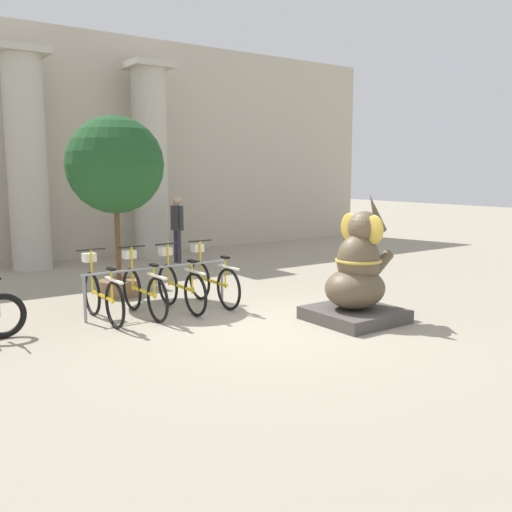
# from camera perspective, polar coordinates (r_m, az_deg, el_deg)

# --- Properties ---
(ground_plane) EXTENTS (60.00, 60.00, 0.00)m
(ground_plane) POSITION_cam_1_polar(r_m,az_deg,el_deg) (8.69, 1.92, -7.16)
(ground_plane) COLOR #9E937F
(building_facade) EXTENTS (20.00, 0.20, 6.00)m
(building_facade) POSITION_cam_1_polar(r_m,az_deg,el_deg) (16.08, -17.31, 10.44)
(building_facade) COLOR #BCB29E
(building_facade) RESTS_ON ground_plane
(column_left) EXTENTS (1.14, 1.14, 5.16)m
(column_left) POSITION_cam_1_polar(r_m,az_deg,el_deg) (14.67, -21.95, 8.96)
(column_left) COLOR #BCB7A8
(column_left) RESTS_ON ground_plane
(column_right) EXTENTS (1.14, 1.14, 5.16)m
(column_right) POSITION_cam_1_polar(r_m,az_deg,el_deg) (15.73, -10.52, 9.35)
(column_right) COLOR #BCB7A8
(column_right) RESTS_ON ground_plane
(bike_rack) EXTENTS (2.61, 0.05, 0.77)m
(bike_rack) POSITION_cam_1_polar(r_m,az_deg,el_deg) (9.69, -9.75, -2.17)
(bike_rack) COLOR gray
(bike_rack) RESTS_ON ground_plane
(bicycle_0) EXTENTS (0.48, 1.71, 1.11)m
(bicycle_0) POSITION_cam_1_polar(r_m,az_deg,el_deg) (9.26, -15.14, -3.75)
(bicycle_0) COLOR black
(bicycle_0) RESTS_ON ground_plane
(bicycle_1) EXTENTS (0.48, 1.71, 1.11)m
(bicycle_1) POSITION_cam_1_polar(r_m,az_deg,el_deg) (9.46, -11.22, -3.36)
(bicycle_1) COLOR black
(bicycle_1) RESTS_ON ground_plane
(bicycle_2) EXTENTS (0.48, 1.71, 1.11)m
(bicycle_2) POSITION_cam_1_polar(r_m,az_deg,el_deg) (9.75, -7.61, -2.93)
(bicycle_2) COLOR black
(bicycle_2) RESTS_ON ground_plane
(bicycle_3) EXTENTS (0.48, 1.71, 1.11)m
(bicycle_3) POSITION_cam_1_polar(r_m,az_deg,el_deg) (10.11, -4.37, -2.47)
(bicycle_3) COLOR black
(bicycle_3) RESTS_ON ground_plane
(elephant_statue) EXTENTS (1.29, 1.29, 2.02)m
(elephant_statue) POSITION_cam_1_polar(r_m,az_deg,el_deg) (9.08, 10.11, -2.22)
(elephant_statue) COLOR #4C4742
(elephant_statue) RESTS_ON ground_plane
(person_pedestrian) EXTENTS (0.23, 0.47, 1.72)m
(person_pedestrian) POSITION_cam_1_polar(r_m,az_deg,el_deg) (14.77, -7.90, 3.31)
(person_pedestrian) COLOR #383342
(person_pedestrian) RESTS_ON ground_plane
(potted_tree) EXTENTS (1.79, 1.79, 3.36)m
(potted_tree) POSITION_cam_1_polar(r_m,az_deg,el_deg) (10.90, -13.91, 8.48)
(potted_tree) COLOR brown
(potted_tree) RESTS_ON ground_plane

